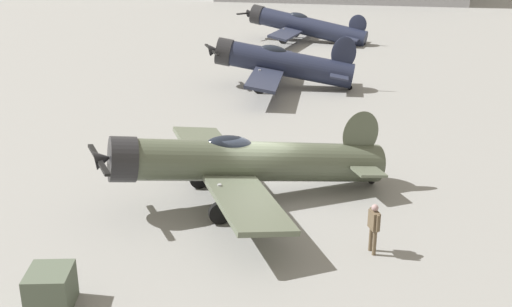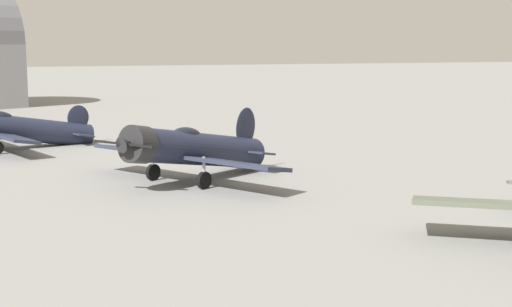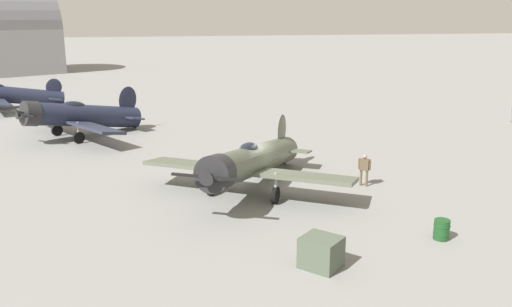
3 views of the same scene
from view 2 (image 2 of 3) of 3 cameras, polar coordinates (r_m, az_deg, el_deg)
airplane_mid_apron at (r=34.79m, az=-4.97°, el=0.34°), size 10.59×9.36×3.38m
airplane_far_line at (r=47.86m, az=-18.78°, el=1.88°), size 10.38×10.59×3.28m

